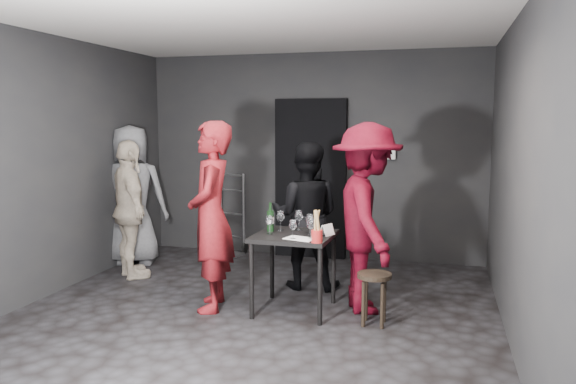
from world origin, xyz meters
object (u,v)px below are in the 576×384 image
(tasting_table, at_px, (294,244))
(man_maroon, at_px, (367,199))
(bystander_grey, at_px, (132,183))
(hand_truck, at_px, (232,238))
(woman_black, at_px, (306,211))
(stool, at_px, (374,285))
(breadstick_cup, at_px, (317,227))
(server_red, at_px, (211,197))
(bystander_cream, at_px, (130,205))
(wine_bottle, at_px, (270,220))

(tasting_table, distance_m, man_maroon, 0.81)
(bystander_grey, bearing_deg, tasting_table, 140.43)
(hand_truck, relative_size, bystander_grey, 0.53)
(man_maroon, bearing_deg, tasting_table, 87.33)
(woman_black, relative_size, bystander_grey, 0.81)
(stool, height_order, breadstick_cup, breadstick_cup)
(server_red, relative_size, bystander_cream, 1.29)
(bystander_cream, xyz_separation_m, wine_bottle, (1.86, -0.55, 0.01))
(woman_black, xyz_separation_m, breadstick_cup, (0.37, -1.10, 0.05))
(stool, xyz_separation_m, server_red, (-1.57, 0.03, 0.74))
(server_red, height_order, bystander_grey, server_red)
(bystander_cream, bearing_deg, hand_truck, -70.75)
(woman_black, relative_size, bystander_cream, 0.99)
(bystander_cream, xyz_separation_m, breadstick_cup, (2.41, -0.93, 0.04))
(server_red, height_order, woman_black, server_red)
(man_maroon, relative_size, bystander_grey, 1.05)
(tasting_table, height_order, man_maroon, man_maroon)
(bystander_cream, distance_m, wine_bottle, 1.94)
(tasting_table, bearing_deg, server_red, -170.04)
(stool, xyz_separation_m, man_maroon, (-0.12, 0.38, 0.72))
(hand_truck, xyz_separation_m, stool, (2.21, -2.23, 0.15))
(bystander_cream, bearing_deg, stool, -150.22)
(stool, xyz_separation_m, wine_bottle, (-1.04, 0.24, 0.50))
(bystander_grey, distance_m, wine_bottle, 2.46)
(bystander_grey, distance_m, breadstick_cup, 3.11)
(tasting_table, bearing_deg, hand_truck, 124.83)
(server_red, height_order, wine_bottle, server_red)
(hand_truck, relative_size, wine_bottle, 3.93)
(hand_truck, xyz_separation_m, server_red, (0.64, -2.19, 0.89))
(bystander_grey, bearing_deg, stool, 143.58)
(hand_truck, bearing_deg, woman_black, -23.74)
(hand_truck, bearing_deg, bystander_cream, -96.38)
(wine_bottle, bearing_deg, server_red, -158.72)
(hand_truck, distance_m, bystander_cream, 1.72)
(tasting_table, xyz_separation_m, breadstick_cup, (0.29, -0.31, 0.24))
(stool, height_order, man_maroon, man_maroon)
(server_red, relative_size, wine_bottle, 7.82)
(hand_truck, xyz_separation_m, tasting_table, (1.43, -2.05, 0.45))
(woman_black, distance_m, bystander_cream, 2.05)
(stool, xyz_separation_m, bystander_grey, (-3.21, 1.37, 0.67))
(woman_black, distance_m, wine_bottle, 0.74)
(woman_black, bearing_deg, bystander_cream, 0.73)
(woman_black, xyz_separation_m, wine_bottle, (-0.18, -0.72, 0.02))
(stool, height_order, bystander_grey, bystander_grey)
(woman_black, bearing_deg, tasting_table, 91.79)
(man_maroon, bearing_deg, server_red, 83.30)
(stool, xyz_separation_m, woman_black, (-0.86, 0.96, 0.48))
(stool, distance_m, server_red, 1.73)
(stool, relative_size, man_maroon, 0.22)
(woman_black, relative_size, breadstick_cup, 5.42)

